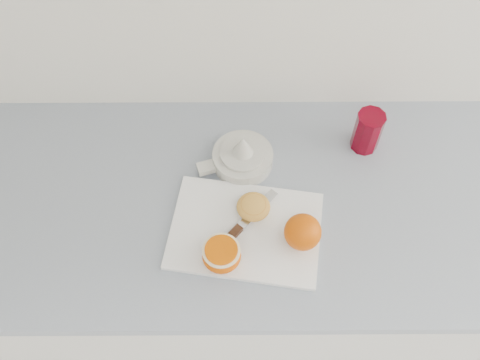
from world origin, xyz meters
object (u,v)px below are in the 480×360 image
(counter, at_px, (296,271))
(red_tumbler, at_px, (367,132))
(citrus_juicer, at_px, (242,156))
(cutting_board, at_px, (245,230))
(half_orange, at_px, (222,255))

(counter, bearing_deg, red_tumbler, 47.85)
(counter, distance_m, citrus_juicer, 0.51)
(red_tumbler, bearing_deg, cutting_board, -140.96)
(cutting_board, bearing_deg, citrus_juicer, 91.91)
(counter, height_order, citrus_juicer, citrus_juicer)
(cutting_board, bearing_deg, red_tumbler, 39.04)
(counter, bearing_deg, citrus_juicer, 149.01)
(cutting_board, bearing_deg, half_orange, -124.90)
(counter, xyz_separation_m, red_tumbler, (0.14, 0.15, 0.50))
(cutting_board, height_order, red_tumbler, red_tumbler)
(half_orange, height_order, citrus_juicer, citrus_juicer)
(half_orange, distance_m, red_tumbler, 0.48)
(half_orange, distance_m, citrus_juicer, 0.27)
(red_tumbler, bearing_deg, half_orange, -137.91)
(counter, relative_size, half_orange, 30.34)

